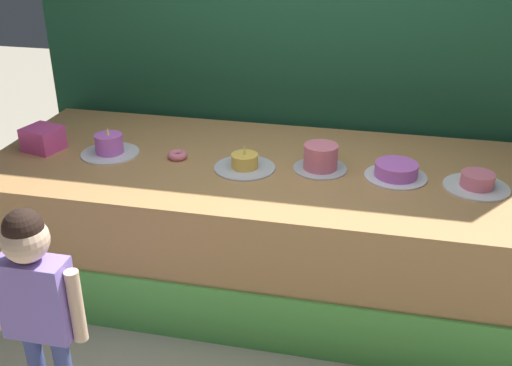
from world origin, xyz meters
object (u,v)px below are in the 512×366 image
at_px(donut, 178,155).
at_px(cake_center_left, 321,158).
at_px(pink_box, 43,139).
at_px(cake_right, 477,182).
at_px(cake_center_right, 396,171).
at_px(cake_left, 245,163).
at_px(child_figure, 35,291).
at_px(cake_far_left, 109,146).

distance_m(donut, cake_center_left, 0.84).
bearing_deg(donut, pink_box, -176.77).
xyz_separation_m(donut, cake_right, (1.68, -0.03, 0.01)).
relative_size(cake_center_right, cake_right, 1.00).
xyz_separation_m(donut, cake_left, (0.42, -0.05, 0.01)).
bearing_deg(donut, child_figure, -98.30).
distance_m(pink_box, cake_center_left, 1.68).
xyz_separation_m(child_figure, pink_box, (-0.65, 1.22, 0.15)).
relative_size(child_figure, donut, 9.31).
distance_m(donut, cake_far_left, 0.42).
xyz_separation_m(pink_box, cake_right, (2.52, 0.02, -0.04)).
bearing_deg(cake_center_right, cake_center_left, 177.79).
bearing_deg(pink_box, cake_center_right, 1.64).
height_order(pink_box, cake_center_left, cake_center_left).
xyz_separation_m(cake_far_left, cake_left, (0.84, -0.03, -0.02)).
relative_size(donut, cake_far_left, 0.34).
bearing_deg(pink_box, cake_far_left, 3.38).
xyz_separation_m(cake_left, cake_center_left, (0.42, 0.08, 0.04)).
bearing_deg(child_figure, cake_right, 33.64).
height_order(cake_center_left, cake_right, cake_center_left).
height_order(pink_box, cake_center_right, pink_box).
bearing_deg(pink_box, donut, 3.23).
bearing_deg(donut, cake_center_left, 1.96).
distance_m(cake_far_left, cake_left, 0.84).
xyz_separation_m(pink_box, cake_center_right, (2.10, 0.06, -0.03)).
xyz_separation_m(child_figure, cake_center_right, (1.44, 1.28, 0.12)).
xyz_separation_m(child_figure, cake_far_left, (-0.23, 1.25, 0.13)).
relative_size(child_figure, cake_left, 3.11).
relative_size(pink_box, cake_center_right, 0.59).
relative_size(child_figure, cake_right, 3.15).
bearing_deg(cake_right, cake_left, -178.84).
distance_m(child_figure, donut, 1.29).
bearing_deg(cake_far_left, pink_box, -176.62).
distance_m(donut, cake_left, 0.42).
distance_m(cake_left, cake_center_right, 0.84).
bearing_deg(cake_center_right, cake_right, -5.61).
bearing_deg(cake_center_right, cake_far_left, -178.80).
bearing_deg(cake_right, child_figure, -146.36).
distance_m(pink_box, donut, 0.84).
distance_m(cake_far_left, cake_center_left, 1.26).
height_order(pink_box, cake_left, cake_left).
bearing_deg(cake_far_left, cake_center_right, 1.20).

